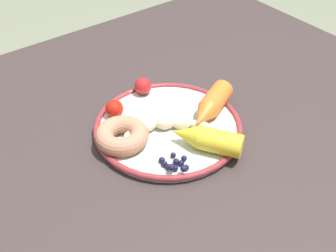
% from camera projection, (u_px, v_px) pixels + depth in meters
% --- Properties ---
extents(dining_table, '(1.15, 0.94, 0.76)m').
position_uv_depth(dining_table, '(170.00, 154.00, 0.92)').
color(dining_table, '#372D2D').
rests_on(dining_table, ground_plane).
extents(plate, '(0.29, 0.29, 0.02)m').
position_uv_depth(plate, '(168.00, 127.00, 0.84)').
color(plate, silver).
rests_on(plate, dining_table).
extents(banana, '(0.16, 0.09, 0.03)m').
position_uv_depth(banana, '(166.00, 125.00, 0.83)').
color(banana, beige).
rests_on(banana, plate).
extents(carrot_orange, '(0.14, 0.10, 0.04)m').
position_uv_depth(carrot_orange, '(211.00, 106.00, 0.86)').
color(carrot_orange, orange).
rests_on(carrot_orange, plate).
extents(carrot_yellow, '(0.11, 0.13, 0.04)m').
position_uv_depth(carrot_yellow, '(206.00, 139.00, 0.78)').
color(carrot_yellow, yellow).
rests_on(carrot_yellow, plate).
extents(donut, '(0.12, 0.12, 0.03)m').
position_uv_depth(donut, '(122.00, 136.00, 0.79)').
color(donut, tan).
rests_on(donut, plate).
extents(blueberry_pile, '(0.05, 0.06, 0.02)m').
position_uv_depth(blueberry_pile, '(175.00, 164.00, 0.75)').
color(blueberry_pile, '#191638').
rests_on(blueberry_pile, plate).
extents(tomato_near, '(0.04, 0.04, 0.04)m').
position_uv_depth(tomato_near, '(114.00, 109.00, 0.86)').
color(tomato_near, red).
rests_on(tomato_near, plate).
extents(tomato_mid, '(0.04, 0.04, 0.04)m').
position_uv_depth(tomato_mid, '(143.00, 86.00, 0.92)').
color(tomato_mid, red).
rests_on(tomato_mid, plate).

